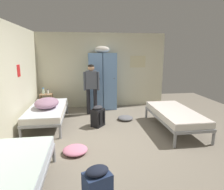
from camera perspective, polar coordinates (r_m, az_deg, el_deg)
ground_plane at (r=4.36m, az=0.52°, el=-13.08°), size 8.91×8.91×0.00m
room_backdrop at (r=5.21m, az=-14.84°, el=5.15°), size 4.38×5.63×2.51m
locker_bank at (r=6.49m, az=-2.84°, el=4.38°), size 0.90×0.55×2.07m
shelf_unit at (r=6.62m, az=-18.61°, el=-1.60°), size 0.38×0.30×0.57m
bed_left_rear at (r=5.37m, az=-18.39°, el=-4.40°), size 0.90×1.90×0.49m
bed_left_front at (r=2.90m, az=-28.59°, el=-20.33°), size 0.90×1.90×0.49m
bed_right at (r=5.05m, az=17.90°, el=-5.42°), size 0.90×1.90×0.49m
bedding_heap at (r=5.24m, az=-18.54°, el=-2.21°), size 0.59×0.79×0.24m
person_traveler at (r=5.92m, az=-6.03°, el=3.06°), size 0.48×0.22×1.52m
water_bottle at (r=6.59m, az=-19.45°, el=1.06°), size 0.07×0.07×0.20m
lotion_bottle at (r=6.50m, az=-18.25°, el=0.86°), size 0.05×0.05×0.16m
backpack_navy at (r=2.63m, az=-4.17°, el=-25.72°), size 0.39×0.40×0.55m
backpack_black at (r=5.06m, az=-4.25°, el=-6.27°), size 0.42×0.41×0.55m
clothes_pile_pink at (r=3.91m, az=-10.71°, el=-15.51°), size 0.47×0.47×0.12m
clothes_pile_grey at (r=5.57m, az=3.95°, el=-6.71°), size 0.43×0.42×0.11m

